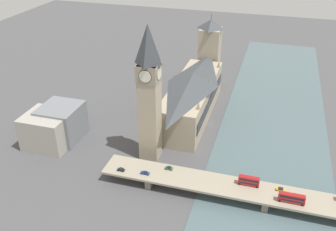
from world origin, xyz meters
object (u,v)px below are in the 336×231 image
(victoria_tower, at_px, (210,53))
(car_southbound_lead, at_px, (121,170))
(clock_tower, at_px, (149,92))
(parliament_hall, at_px, (192,95))
(road_bridge, at_px, (267,195))
(car_northbound_lead, at_px, (280,189))
(double_decker_bus_mid, at_px, (292,198))
(double_decker_bus_lead, at_px, (249,181))
(car_northbound_tail, at_px, (169,168))
(car_northbound_mid, at_px, (145,173))

(victoria_tower, relative_size, car_southbound_lead, 14.48)
(clock_tower, bearing_deg, parliament_hall, -101.94)
(road_bridge, xyz_separation_m, car_northbound_lead, (-5.99, -3.44, 1.85))
(double_decker_bus_mid, bearing_deg, clock_tower, -18.07)
(double_decker_bus_lead, distance_m, car_northbound_lead, 15.08)
(double_decker_bus_mid, relative_size, car_northbound_lead, 2.90)
(car_northbound_tail, bearing_deg, double_decker_bus_lead, 178.85)
(road_bridge, bearing_deg, car_northbound_tail, -4.62)
(clock_tower, distance_m, victoria_tower, 109.47)
(car_northbound_tail, relative_size, car_southbound_lead, 1.03)
(victoria_tower, height_order, road_bridge, victoria_tower)
(clock_tower, xyz_separation_m, car_northbound_lead, (-70.92, 17.69, -32.81))
(victoria_tower, relative_size, car_northbound_tail, 14.09)
(double_decker_bus_mid, relative_size, car_northbound_mid, 2.54)
(victoria_tower, bearing_deg, car_northbound_lead, 115.46)
(double_decker_bus_lead, distance_m, car_southbound_lead, 63.65)
(car_northbound_lead, distance_m, car_southbound_lead, 78.51)
(parliament_hall, relative_size, double_decker_bus_mid, 7.37)
(parliament_hall, distance_m, double_decker_bus_lead, 83.92)
(car_southbound_lead, bearing_deg, double_decker_bus_mid, -179.66)
(car_northbound_lead, bearing_deg, road_bridge, 29.87)
(victoria_tower, distance_m, car_southbound_lead, 135.74)
(clock_tower, height_order, car_northbound_tail, clock_tower)
(double_decker_bus_mid, bearing_deg, car_northbound_mid, -0.34)
(clock_tower, bearing_deg, road_bridge, 161.97)
(car_northbound_mid, relative_size, car_southbound_lead, 1.21)
(victoria_tower, bearing_deg, clock_tower, 84.14)
(car_northbound_mid, height_order, car_southbound_lead, car_southbound_lead)
(victoria_tower, xyz_separation_m, road_bridge, (-53.84, 129.11, -20.47))
(road_bridge, xyz_separation_m, car_northbound_tail, (49.18, -3.98, 1.85))
(victoria_tower, bearing_deg, parliament_hall, 90.06)
(double_decker_bus_lead, bearing_deg, double_decker_bus_mid, 161.14)
(clock_tower, relative_size, double_decker_bus_mid, 6.41)
(parliament_hall, relative_size, road_bridge, 0.54)
(road_bridge, distance_m, car_southbound_lead, 72.30)
(clock_tower, bearing_deg, victoria_tower, -95.86)
(victoria_tower, relative_size, car_northbound_mid, 11.92)
(car_northbound_lead, bearing_deg, car_northbound_mid, 5.77)
(victoria_tower, height_order, car_northbound_tail, victoria_tower)
(car_northbound_lead, height_order, car_northbound_tail, car_northbound_lead)
(car_northbound_mid, bearing_deg, clock_tower, -77.51)
(double_decker_bus_lead, bearing_deg, road_bridge, 160.53)
(double_decker_bus_mid, relative_size, car_southbound_lead, 3.09)
(clock_tower, bearing_deg, car_northbound_mid, 102.49)
(double_decker_bus_lead, bearing_deg, car_northbound_mid, 7.15)
(car_northbound_mid, xyz_separation_m, car_southbound_lead, (12.62, 0.91, 0.01))
(victoria_tower, distance_m, car_northbound_tail, 126.60)
(parliament_hall, bearing_deg, road_bridge, 126.08)
(car_northbound_tail, bearing_deg, double_decker_bus_mid, 172.81)
(parliament_hall, bearing_deg, car_northbound_tail, 93.77)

